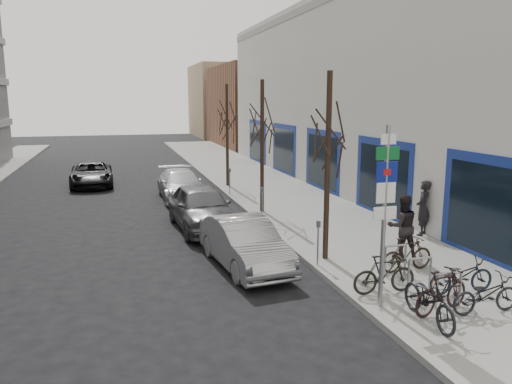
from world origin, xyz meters
TOP-DOWN VIEW (x-y plane):
  - ground at (0.00, 0.00)m, footprint 120.00×120.00m
  - sidewalk_east at (4.50, 10.00)m, footprint 5.00×70.00m
  - commercial_building at (17.00, 16.00)m, footprint 20.00×32.00m
  - brick_building_far at (13.00, 40.00)m, footprint 12.00×14.00m
  - tan_building_far at (13.50, 55.00)m, footprint 13.00×12.00m
  - highway_sign_pole at (2.40, -0.01)m, footprint 0.55×0.10m
  - bike_rack at (3.80, 0.60)m, footprint 0.66×2.26m
  - tree_near at (2.60, 3.50)m, footprint 1.80×1.80m
  - tree_mid at (2.60, 10.00)m, footprint 1.80×1.80m
  - tree_far at (2.60, 16.50)m, footprint 1.80×1.80m
  - meter_front at (2.15, 3.00)m, footprint 0.10×0.08m
  - meter_mid at (2.15, 8.50)m, footprint 0.10×0.08m
  - meter_back at (2.15, 14.00)m, footprint 0.10×0.08m
  - bike_near_left at (2.95, -1.02)m, footprint 0.67×1.92m
  - bike_near_right at (3.48, -0.69)m, footprint 1.75×0.94m
  - bike_mid_curb at (4.63, 0.14)m, footprint 1.70×0.56m
  - bike_mid_inner at (2.86, 0.63)m, footprint 1.63×0.53m
  - bike_far_curb at (4.40, -0.96)m, footprint 1.64×0.52m
  - bike_far_inner at (4.26, 1.86)m, footprint 1.65×0.63m
  - parked_car_front at (0.24, 3.82)m, footprint 1.97×4.40m
  - parked_car_mid at (-0.20, 8.41)m, footprint 2.22×4.92m
  - parked_car_back at (-0.20, 14.25)m, footprint 1.99×4.78m
  - lane_car at (-4.47, 19.22)m, footprint 2.32×4.82m
  - pedestrian_near at (6.80, 4.94)m, footprint 0.81×0.81m
  - pedestrian_far at (4.78, 2.98)m, footprint 0.77×0.59m

SIDE VIEW (x-z plane):
  - ground at x=0.00m, z-range 0.00..0.00m
  - sidewalk_east at x=4.50m, z-range 0.00..0.15m
  - bike_far_inner at x=4.26m, z-range 0.15..1.13m
  - bike_mid_inner at x=2.86m, z-range 0.15..1.13m
  - bike_far_curb at x=4.40m, z-range 0.15..1.15m
  - bike_near_right at x=3.48m, z-range 0.15..1.17m
  - bike_rack at x=3.80m, z-range 0.24..1.07m
  - lane_car at x=-4.47m, z-range 0.00..1.33m
  - bike_mid_curb at x=4.63m, z-range 0.15..1.18m
  - parked_car_back at x=-0.20m, z-range 0.00..1.38m
  - parked_car_front at x=0.24m, z-range 0.00..1.40m
  - bike_near_left at x=2.95m, z-range 0.15..1.30m
  - parked_car_mid at x=-0.20m, z-range 0.00..1.64m
  - meter_front at x=2.15m, z-range 0.28..1.55m
  - meter_mid at x=2.15m, z-range 0.28..1.55m
  - meter_back at x=2.15m, z-range 0.28..1.55m
  - pedestrian_near at x=6.80m, z-range 0.15..2.04m
  - pedestrian_far at x=4.78m, z-range 0.15..2.05m
  - highway_sign_pole at x=2.40m, z-range 0.36..4.56m
  - brick_building_far at x=13.00m, z-range 0.00..8.00m
  - tree_near at x=2.60m, z-range 1.35..6.85m
  - tree_mid at x=2.60m, z-range 1.35..6.85m
  - tree_far at x=2.60m, z-range 1.35..6.85m
  - tan_building_far at x=13.50m, z-range 0.00..9.00m
  - commercial_building at x=17.00m, z-range 0.00..10.00m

